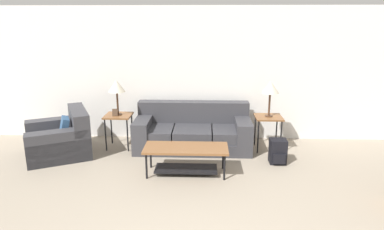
{
  "coord_description": "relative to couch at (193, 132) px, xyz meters",
  "views": [
    {
      "loc": [
        0.06,
        -1.95,
        2.31
      ],
      "look_at": [
        -0.16,
        3.53,
        0.8
      ],
      "focal_mm": 32.0,
      "sensor_mm": 36.0,
      "label": 1
    }
  ],
  "objects": [
    {
      "name": "backpack",
      "position": [
        1.45,
        -0.69,
        -0.09
      ],
      "size": [
        0.27,
        0.31,
        0.41
      ],
      "color": "black",
      "rests_on": "ground_plane"
    },
    {
      "name": "table_lamp_left",
      "position": [
        -1.39,
        -0.05,
        0.87
      ],
      "size": [
        0.31,
        0.31,
        0.65
      ],
      "color": "#472D1E",
      "rests_on": "side_table_left"
    },
    {
      "name": "wall_back",
      "position": [
        0.16,
        0.6,
        1.01
      ],
      "size": [
        9.2,
        0.06,
        2.6
      ],
      "color": "white",
      "rests_on": "ground_plane"
    },
    {
      "name": "side_table_right",
      "position": [
        1.39,
        -0.05,
        0.27
      ],
      "size": [
        0.48,
        0.48,
        0.63
      ],
      "color": "brown",
      "rests_on": "ground_plane"
    },
    {
      "name": "side_table_left",
      "position": [
        -1.39,
        -0.05,
        0.27
      ],
      "size": [
        0.48,
        0.48,
        0.63
      ],
      "color": "brown",
      "rests_on": "ground_plane"
    },
    {
      "name": "picture_frame",
      "position": [
        -1.42,
        -0.12,
        0.41
      ],
      "size": [
        0.1,
        0.04,
        0.13
      ],
      "color": "#4C3828",
      "rests_on": "side_table_left"
    },
    {
      "name": "couch",
      "position": [
        0.0,
        0.0,
        0.0
      ],
      "size": [
        2.12,
        0.96,
        0.82
      ],
      "color": "#38383D",
      "rests_on": "ground_plane"
    },
    {
      "name": "armchair",
      "position": [
        -2.34,
        -0.44,
        -0.01
      ],
      "size": [
        1.4,
        1.43,
        0.8
      ],
      "color": "#38383D",
      "rests_on": "ground_plane"
    },
    {
      "name": "coffee_table",
      "position": [
        -0.06,
        -1.17,
        0.03
      ],
      "size": [
        1.29,
        0.53,
        0.44
      ],
      "color": "brown",
      "rests_on": "ground_plane"
    },
    {
      "name": "table_lamp_right",
      "position": [
        1.39,
        -0.05,
        0.87
      ],
      "size": [
        0.31,
        0.31,
        0.65
      ],
      "color": "#472D1E",
      "rests_on": "side_table_right"
    }
  ]
}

